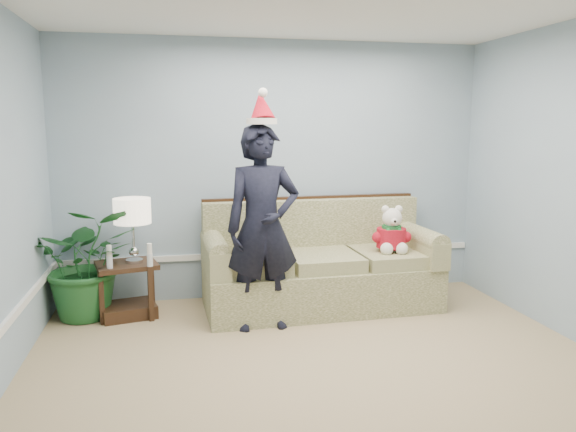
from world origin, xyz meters
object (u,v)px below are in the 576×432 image
(man, at_px, (263,228))
(table_lamp, at_px, (132,214))
(teddy_bear, at_px, (392,235))
(side_table, at_px, (128,296))
(sofa, at_px, (319,268))
(houseplant, at_px, (87,262))

(man, bearing_deg, table_lamp, 150.63)
(man, height_order, teddy_bear, man)
(table_lamp, height_order, teddy_bear, table_lamp)
(side_table, bearing_deg, man, -23.94)
(teddy_bear, bearing_deg, sofa, 172.55)
(side_table, relative_size, teddy_bear, 1.33)
(houseplant, relative_size, teddy_bear, 2.26)
(side_table, xyz_separation_m, table_lamp, (0.07, -0.00, 0.80))
(sofa, distance_m, man, 1.00)
(houseplant, relative_size, man, 0.59)
(houseplant, bearing_deg, side_table, -9.73)
(table_lamp, height_order, houseplant, table_lamp)
(table_lamp, bearing_deg, man, -25.16)
(sofa, height_order, houseplant, houseplant)
(sofa, xyz_separation_m, teddy_bear, (0.70, -0.19, 0.36))
(sofa, xyz_separation_m, table_lamp, (-1.81, 0.02, 0.62))
(sofa, relative_size, table_lamp, 3.76)
(houseplant, height_order, teddy_bear, houseplant)
(table_lamp, height_order, man, man)
(man, bearing_deg, houseplant, 154.90)
(table_lamp, bearing_deg, sofa, -0.73)
(table_lamp, distance_m, man, 1.28)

